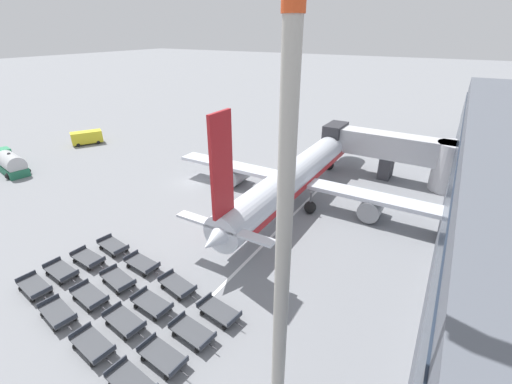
{
  "coord_description": "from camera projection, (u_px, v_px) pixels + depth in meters",
  "views": [
    {
      "loc": [
        28.94,
        -32.55,
        18.9
      ],
      "look_at": [
        11.81,
        -3.17,
        2.59
      ],
      "focal_mm": 24.0,
      "sensor_mm": 36.0,
      "label": 1
    }
  ],
  "objects": [
    {
      "name": "baggage_dolly_row_far_col_a",
      "position": [
        113.0,
        246.0,
        32.03
      ],
      "size": [
        3.89,
        1.99,
        0.92
      ],
      "color": "#424449",
      "rests_on": "ground_plane"
    },
    {
      "name": "baggage_dolly_row_near_col_a",
      "position": [
        34.0,
        287.0,
        26.99
      ],
      "size": [
        3.89,
        1.95,
        0.92
      ],
      "color": "#424449",
      "rests_on": "ground_plane"
    },
    {
      "name": "airplane",
      "position": [
        300.0,
        174.0,
        40.76
      ],
      "size": [
        33.75,
        37.14,
        13.56
      ],
      "color": "silver",
      "rests_on": "ground_plane"
    },
    {
      "name": "service_van",
      "position": [
        87.0,
        137.0,
        61.35
      ],
      "size": [
        4.35,
        5.43,
        2.28
      ],
      "color": "yellow",
      "rests_on": "ground_plane"
    },
    {
      "name": "baggage_dolly_row_mid_b_col_b",
      "position": [
        118.0,
        280.0,
        27.75
      ],
      "size": [
        3.9,
        2.09,
        0.92
      ],
      "color": "#424449",
      "rests_on": "ground_plane"
    },
    {
      "name": "baggage_dolly_row_near_col_c",
      "position": [
        93.0,
        345.0,
        22.03
      ],
      "size": [
        3.89,
        1.94,
        0.92
      ],
      "color": "#424449",
      "rests_on": "ground_plane"
    },
    {
      "name": "baggage_dolly_row_mid_a_col_a",
      "position": [
        61.0,
        271.0,
        28.71
      ],
      "size": [
        3.88,
        1.88,
        0.92
      ],
      "color": "#424449",
      "rests_on": "ground_plane"
    },
    {
      "name": "stand_guidance_stripe",
      "position": [
        279.0,
        229.0,
        35.57
      ],
      "size": [
        0.43,
        23.09,
        0.01
      ],
      "color": "white",
      "rests_on": "ground_plane"
    },
    {
      "name": "baggage_dolly_row_near_col_d",
      "position": [
        131.0,
        383.0,
        19.66
      ],
      "size": [
        3.88,
        1.91,
        0.92
      ],
      "color": "#424449",
      "rests_on": "ground_plane"
    },
    {
      "name": "baggage_dolly_row_mid_a_col_c",
      "position": [
        124.0,
        321.0,
        23.8
      ],
      "size": [
        3.89,
        1.94,
        0.92
      ],
      "color": "#424449",
      "rests_on": "ground_plane"
    },
    {
      "name": "apron_light_mast",
      "position": [
        286.0,
        186.0,
        12.7
      ],
      "size": [
        2.0,
        0.76,
        24.91
      ],
      "color": "#ADA89E",
      "rests_on": "ground_plane"
    },
    {
      "name": "baggage_dolly_row_mid_b_col_a",
      "position": [
        88.0,
        258.0,
        30.3
      ],
      "size": [
        3.87,
        1.82,
        0.92
      ],
      "color": "#424449",
      "rests_on": "ground_plane"
    },
    {
      "name": "baggage_dolly_row_far_col_b",
      "position": [
        142.0,
        264.0,
        29.62
      ],
      "size": [
        3.88,
        1.87,
        0.92
      ],
      "color": "#424449",
      "rests_on": "ground_plane"
    },
    {
      "name": "baggage_dolly_row_mid_a_col_d",
      "position": [
        163.0,
        356.0,
        21.25
      ],
      "size": [
        3.88,
        1.87,
        0.92
      ],
      "color": "#424449",
      "rests_on": "ground_plane"
    },
    {
      "name": "baggage_dolly_row_mid_a_col_b",
      "position": [
        90.0,
        296.0,
        26.04
      ],
      "size": [
        3.89,
        1.95,
        0.92
      ],
      "color": "#424449",
      "rests_on": "ground_plane"
    },
    {
      "name": "baggage_dolly_row_near_col_b",
      "position": [
        58.0,
        313.0,
        24.47
      ],
      "size": [
        3.9,
        2.06,
        0.92
      ],
      "color": "#424449",
      "rests_on": "ground_plane"
    },
    {
      "name": "ground_plane",
      "position": [
        193.0,
        182.0,
        46.67
      ],
      "size": [
        500.0,
        500.0,
        0.0
      ],
      "primitive_type": "plane",
      "color": "gray"
    },
    {
      "name": "baggage_dolly_row_mid_b_col_c",
      "position": [
        152.0,
        304.0,
        25.3
      ],
      "size": [
        3.88,
        1.87,
        0.92
      ],
      "color": "#424449",
      "rests_on": "ground_plane"
    },
    {
      "name": "jet_bridge",
      "position": [
        404.0,
        153.0,
        45.38
      ],
      "size": [
        18.95,
        4.88,
        6.54
      ],
      "color": "silver",
      "rests_on": "ground_plane"
    },
    {
      "name": "baggage_dolly_row_far_col_d",
      "position": [
        219.0,
        311.0,
        24.62
      ],
      "size": [
        3.89,
        1.95,
        0.92
      ],
      "color": "#424449",
      "rests_on": "ground_plane"
    },
    {
      "name": "baggage_dolly_row_mid_b_col_d",
      "position": [
        192.0,
        332.0,
        22.94
      ],
      "size": [
        3.88,
        1.91,
        0.92
      ],
      "color": "#424449",
      "rests_on": "ground_plane"
    },
    {
      "name": "baggage_dolly_row_far_col_c",
      "position": [
        177.0,
        285.0,
        27.13
      ],
      "size": [
        3.9,
        2.1,
        0.92
      ],
      "color": "#424449",
      "rests_on": "ground_plane"
    },
    {
      "name": "fuel_tanker_primary",
      "position": [
        10.0,
        163.0,
        49.19
      ],
      "size": [
        8.8,
        4.34,
        3.2
      ],
      "color": "#2D8C5B",
      "rests_on": "ground_plane"
    }
  ]
}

